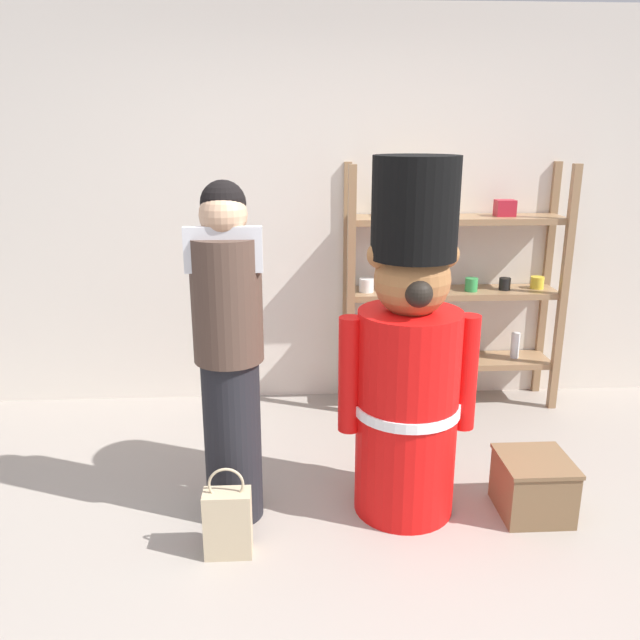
{
  "coord_description": "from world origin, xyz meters",
  "views": [
    {
      "loc": [
        -0.21,
        -2.14,
        1.84
      ],
      "look_at": [
        -0.06,
        0.67,
        1.0
      ],
      "focal_mm": 35.9,
      "sensor_mm": 36.0,
      "label": 1
    }
  ],
  "objects": [
    {
      "name": "back_wall",
      "position": [
        0.0,
        2.2,
        1.3
      ],
      "size": [
        6.4,
        0.12,
        2.6
      ],
      "primitive_type": "cube",
      "color": "silver",
      "rests_on": "ground_plane"
    },
    {
      "name": "shopping_bag",
      "position": [
        -0.49,
        0.35,
        0.16
      ],
      "size": [
        0.21,
        0.12,
        0.43
      ],
      "color": "#C1AD89",
      "rests_on": "ground_plane"
    },
    {
      "name": "display_crate",
      "position": [
        0.99,
        0.6,
        0.15
      ],
      "size": [
        0.34,
        0.35,
        0.3
      ],
      "color": "brown",
      "rests_on": "ground_plane"
    },
    {
      "name": "person_shopper",
      "position": [
        -0.48,
        0.67,
        0.86
      ],
      "size": [
        0.34,
        0.32,
        1.63
      ],
      "color": "black",
      "rests_on": "ground_plane"
    },
    {
      "name": "merchandise_shelf",
      "position": [
        0.88,
        1.98,
        0.83
      ],
      "size": [
        1.45,
        0.35,
        1.64
      ],
      "color": "#93704C",
      "rests_on": "ground_plane"
    },
    {
      "name": "ground_plane",
      "position": [
        0.0,
        0.0,
        0.0
      ],
      "size": [
        6.4,
        6.4,
        0.0
      ],
      "primitive_type": "plane",
      "color": "#9E9389"
    },
    {
      "name": "teddy_bear_guard",
      "position": [
        0.36,
        0.68,
        0.78
      ],
      "size": [
        0.67,
        0.51,
        1.73
      ],
      "color": "red",
      "rests_on": "ground_plane"
    }
  ]
}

